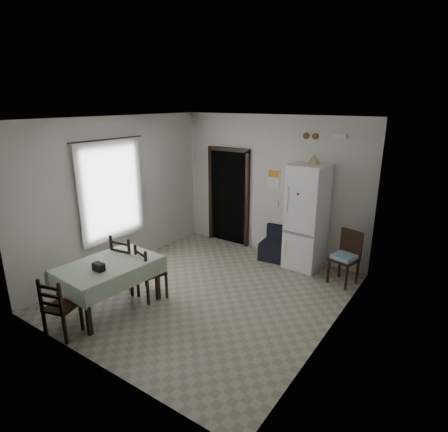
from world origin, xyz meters
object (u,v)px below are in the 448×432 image
object	(u,v)px
navy_seat	(275,244)
corner_chair	(344,258)
dining_table	(110,286)
dining_chair_far_right	(151,272)
dining_chair_far_left	(129,262)
fridge	(307,217)
dining_chair_near_head	(61,306)

from	to	relation	value
navy_seat	corner_chair	world-z (taller)	corner_chair
dining_table	dining_chair_far_right	world-z (taller)	dining_chair_far_right
dining_chair_far_left	dining_chair_far_right	size ratio (longest dim) A/B	1.10
corner_chair	dining_chair_far_left	world-z (taller)	dining_chair_far_left
fridge	corner_chair	xyz separation A→B (m)	(0.85, -0.28, -0.54)
dining_chair_near_head	fridge	bearing A→B (deg)	-130.96
dining_table	fridge	bearing A→B (deg)	63.12
corner_chair	dining_chair_far_left	size ratio (longest dim) A/B	0.95
dining_table	dining_chair_far_left	bearing A→B (deg)	114.50
fridge	dining_chair_near_head	world-z (taller)	fridge
navy_seat	dining_chair_near_head	world-z (taller)	dining_chair_near_head
navy_seat	corner_chair	bearing A→B (deg)	-16.02
dining_table	dining_chair_far_right	xyz separation A→B (m)	(0.31, 0.59, 0.08)
fridge	dining_chair_near_head	distance (m)	4.49
fridge	dining_table	size ratio (longest dim) A/B	1.39
dining_chair_far_right	dining_chair_near_head	size ratio (longest dim) A/B	1.02
corner_chair	navy_seat	bearing A→B (deg)	-176.39
navy_seat	dining_chair_far_left	xyz separation A→B (m)	(-1.49, -2.58, 0.17)
fridge	dining_table	world-z (taller)	fridge
navy_seat	corner_chair	size ratio (longest dim) A/B	0.70
fridge	corner_chair	distance (m)	1.05
navy_seat	dining_table	world-z (taller)	dining_table
corner_chair	dining_table	bearing A→B (deg)	-119.52
dining_chair_far_left	dining_chair_far_right	xyz separation A→B (m)	(0.53, -0.00, -0.05)
dining_chair_far_left	dining_chair_near_head	bearing A→B (deg)	91.94
fridge	dining_chair_far_left	xyz separation A→B (m)	(-2.13, -2.58, -0.51)
fridge	dining_chair_far_left	size ratio (longest dim) A/B	2.00
corner_chair	fridge	bearing A→B (deg)	176.14
fridge	dining_table	bearing A→B (deg)	-117.78
dining_table	dining_chair_near_head	xyz separation A→B (m)	(0.04, -0.86, 0.07)
navy_seat	fridge	bearing A→B (deg)	-5.50
navy_seat	dining_chair_near_head	distance (m)	4.22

